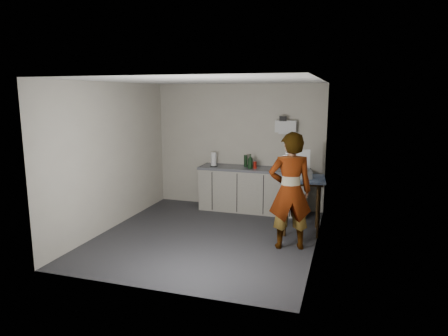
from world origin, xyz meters
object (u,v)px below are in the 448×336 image
(standing_man, at_px, (290,191))
(dish_rack, at_px, (293,167))
(kitchen_counter, at_px, (253,191))
(soda_can, at_px, (255,165))
(soap_bottle, at_px, (250,161))
(side_table, at_px, (303,185))
(dark_bottle, at_px, (246,161))
(bakery_box, at_px, (301,171))
(paper_towel, at_px, (214,160))

(standing_man, relative_size, dish_rack, 4.09)
(kitchen_counter, bearing_deg, soda_can, -53.20)
(kitchen_counter, relative_size, soap_bottle, 7.70)
(side_table, xyz_separation_m, soda_can, (-1.06, 0.94, 0.13))
(dark_bottle, xyz_separation_m, bakery_box, (1.25, -1.02, 0.04))
(soda_can, height_order, bakery_box, bakery_box)
(kitchen_counter, xyz_separation_m, bakery_box, (1.07, -0.97, 0.65))
(soda_can, xyz_separation_m, dish_rack, (0.77, 0.04, 0.00))
(soap_bottle, xyz_separation_m, paper_towel, (-0.78, 0.02, -0.01))
(side_table, xyz_separation_m, dark_bottle, (-1.28, 1.04, 0.19))
(kitchen_counter, relative_size, soda_can, 16.31)
(dish_rack, bearing_deg, side_table, -73.36)
(side_table, relative_size, dish_rack, 2.16)
(side_table, height_order, dark_bottle, dark_bottle)
(kitchen_counter, xyz_separation_m, side_table, (1.10, -0.99, 0.42))
(side_table, bearing_deg, paper_towel, 148.42)
(soda_can, relative_size, paper_towel, 0.47)
(dark_bottle, bearing_deg, soda_can, -24.20)
(soap_bottle, xyz_separation_m, dark_bottle, (-0.13, 0.15, -0.02))
(kitchen_counter, distance_m, standing_man, 2.12)
(dark_bottle, xyz_separation_m, paper_towel, (-0.65, -0.13, 0.01))
(soda_can, bearing_deg, soap_bottle, -147.94)
(soap_bottle, relative_size, dark_bottle, 1.17)
(standing_man, distance_m, paper_towel, 2.51)
(bakery_box, bearing_deg, soda_can, 123.99)
(kitchen_counter, relative_size, dark_bottle, 8.99)
(kitchen_counter, distance_m, side_table, 1.54)
(bakery_box, bearing_deg, standing_man, -108.82)
(bakery_box, bearing_deg, paper_towel, 140.78)
(dish_rack, bearing_deg, dark_bottle, 176.59)
(standing_man, distance_m, soap_bottle, 2.00)
(soap_bottle, relative_size, bakery_box, 0.62)
(standing_man, xyz_separation_m, bakery_box, (0.07, 0.84, 0.16))
(kitchen_counter, height_order, standing_man, standing_man)
(kitchen_counter, bearing_deg, dark_bottle, 164.72)
(side_table, bearing_deg, dish_rack, 100.22)
(soap_bottle, xyz_separation_m, dish_rack, (0.85, 0.09, -0.07))
(side_table, relative_size, soap_bottle, 3.34)
(standing_man, bearing_deg, dark_bottle, -74.81)
(standing_man, height_order, bakery_box, standing_man)
(side_table, bearing_deg, standing_man, -103.44)
(kitchen_counter, height_order, side_table, side_table)
(side_table, height_order, soap_bottle, soap_bottle)
(kitchen_counter, bearing_deg, standing_man, -60.99)
(kitchen_counter, relative_size, side_table, 2.31)
(paper_towel, bearing_deg, side_table, -25.16)
(paper_towel, bearing_deg, standing_man, -43.19)
(standing_man, height_order, soap_bottle, standing_man)
(soap_bottle, height_order, bakery_box, bakery_box)
(side_table, xyz_separation_m, soap_bottle, (-1.15, 0.89, 0.21))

